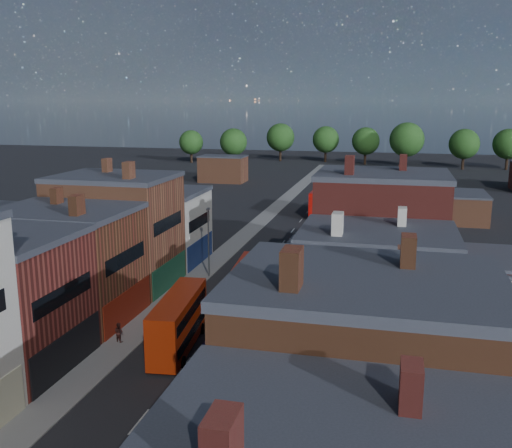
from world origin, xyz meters
The scene contains 15 objects.
ground centered at (0.00, 0.00, 0.00)m, with size 400.00×400.00×0.00m, color black.
pavement_west centered at (-6.50, 50.00, 0.06)m, with size 3.00×200.00×0.12m, color gray.
pavement_east centered at (6.50, 50.00, 0.06)m, with size 3.00×200.00×0.12m, color gray.
terrace_east centered at (14.00, 0.00, 6.47)m, with size 12.00×80.00×12.94m, color maroon.
lamp_post_1 centered at (5.20, 0.00, 4.70)m, with size 0.25×0.70×8.12m.
lamp_post_2 centered at (-5.20, 30.00, 4.70)m, with size 0.25×0.70×8.12m.
lamp_post_3 centered at (5.20, 60.00, 4.70)m, with size 0.25×0.70×8.12m.
bus_0 centered at (-1.50, 10.92, 2.42)m, with size 3.45×10.58×4.48m.
bus_1 centered at (1.50, 21.54, 2.35)m, with size 3.15×10.23×4.35m.
bus_2 centered at (2.68, 69.17, 2.56)m, with size 3.01×11.04×4.74m.
car_1 centered at (1.66, 9.25, 0.64)m, with size 1.35×3.88×1.28m, color #131354.
car_2 centered at (-1.20, 40.28, 0.66)m, with size 2.19×4.75×1.32m, color black.
car_3 centered at (1.88, 47.83, 0.61)m, with size 1.70×4.19×1.21m, color silver.
ped_1 centered at (-6.84, 10.80, 0.95)m, with size 0.81×0.44×1.66m, color #3F1D19.
ped_3 centered at (6.46, 4.66, 0.90)m, with size 0.91×0.41×1.55m, color #514D45.
Camera 1 is at (14.93, -30.02, 19.98)m, focal length 40.00 mm.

